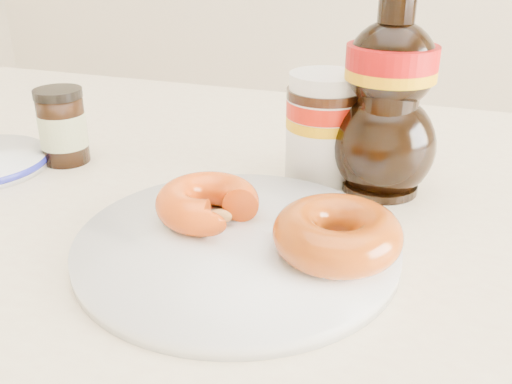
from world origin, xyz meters
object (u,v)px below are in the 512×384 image
(dining_table, at_px, (252,287))
(donut_bitten, at_px, (207,202))
(dark_jar, at_px, (63,127))
(syrup_bottle, at_px, (388,95))
(nutella_jar, at_px, (324,123))
(donut_whole, at_px, (337,234))
(plate, at_px, (237,244))

(dining_table, distance_m, donut_bitten, 0.12)
(donut_bitten, distance_m, dark_jar, 0.25)
(dining_table, xyz_separation_m, syrup_bottle, (0.11, 0.10, 0.19))
(dining_table, distance_m, nutella_jar, 0.19)
(donut_whole, relative_size, nutella_jar, 0.89)
(plate, height_order, syrup_bottle, syrup_bottle)
(nutella_jar, bearing_deg, donut_bitten, -112.79)
(donut_bitten, relative_size, syrup_bottle, 0.45)
(nutella_jar, bearing_deg, syrup_bottle, -12.41)
(donut_whole, distance_m, syrup_bottle, 0.18)
(donut_bitten, height_order, donut_whole, donut_whole)
(donut_bitten, height_order, nutella_jar, nutella_jar)
(syrup_bottle, distance_m, dark_jar, 0.37)
(plate, bearing_deg, nutella_jar, 80.68)
(plate, xyz_separation_m, donut_bitten, (-0.04, 0.02, 0.02))
(dark_jar, bearing_deg, plate, -25.77)
(donut_whole, xyz_separation_m, dark_jar, (-0.35, 0.13, 0.01))
(dark_jar, bearing_deg, donut_bitten, -24.49)
(dark_jar, bearing_deg, nutella_jar, 10.72)
(plate, height_order, nutella_jar, nutella_jar)
(dark_jar, bearing_deg, donut_whole, -19.81)
(nutella_jar, height_order, dark_jar, nutella_jar)
(syrup_bottle, bearing_deg, dining_table, -136.66)
(donut_bitten, bearing_deg, syrup_bottle, 35.57)
(donut_whole, bearing_deg, syrup_bottle, 86.06)
(dining_table, relative_size, donut_whole, 13.39)
(plate, relative_size, dark_jar, 3.14)
(donut_whole, xyz_separation_m, nutella_jar, (-0.06, 0.18, 0.03))
(plate, height_order, dark_jar, dark_jar)
(plate, relative_size, donut_whole, 2.66)
(dining_table, height_order, nutella_jar, nutella_jar)
(donut_whole, bearing_deg, donut_bitten, 169.71)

